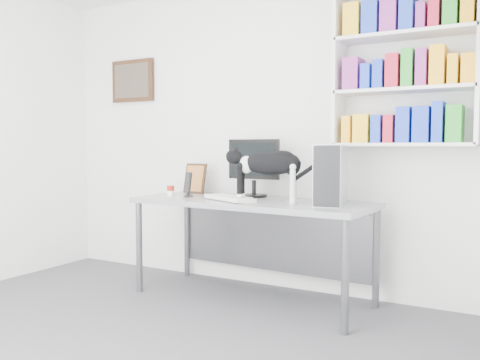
{
  "coord_description": "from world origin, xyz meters",
  "views": [
    {
      "loc": [
        2.18,
        -2.03,
        1.23
      ],
      "look_at": [
        0.19,
        1.53,
        0.97
      ],
      "focal_mm": 38.0,
      "sensor_mm": 36.0,
      "label": 1
    }
  ],
  "objects_px": {
    "soup_can": "(171,191)",
    "cat": "(269,176)",
    "keyboard": "(230,198)",
    "bookshelf": "(405,63)",
    "pc_tower": "(331,175)",
    "leaning_print": "(195,178)",
    "speaker": "(188,184)",
    "desk": "(251,250)",
    "monitor": "(254,168)"
  },
  "relations": [
    {
      "from": "soup_can",
      "to": "cat",
      "type": "height_order",
      "value": "cat"
    },
    {
      "from": "soup_can",
      "to": "keyboard",
      "type": "bearing_deg",
      "value": -4.79
    },
    {
      "from": "bookshelf",
      "to": "pc_tower",
      "type": "relative_size",
      "value": 2.82
    },
    {
      "from": "leaning_print",
      "to": "soup_can",
      "type": "height_order",
      "value": "leaning_print"
    },
    {
      "from": "speaker",
      "to": "leaning_print",
      "type": "bearing_deg",
      "value": 132.5
    },
    {
      "from": "desk",
      "to": "keyboard",
      "type": "xyz_separation_m",
      "value": [
        -0.13,
        -0.12,
        0.42
      ]
    },
    {
      "from": "soup_can",
      "to": "speaker",
      "type": "bearing_deg",
      "value": 5.5
    },
    {
      "from": "speaker",
      "to": "soup_can",
      "type": "bearing_deg",
      "value": -156.64
    },
    {
      "from": "monitor",
      "to": "keyboard",
      "type": "xyz_separation_m",
      "value": [
        -0.04,
        -0.34,
        -0.23
      ]
    },
    {
      "from": "speaker",
      "to": "soup_can",
      "type": "relative_size",
      "value": 2.41
    },
    {
      "from": "cat",
      "to": "monitor",
      "type": "bearing_deg",
      "value": 115.71
    },
    {
      "from": "monitor",
      "to": "pc_tower",
      "type": "xyz_separation_m",
      "value": [
        0.75,
        -0.22,
        -0.03
      ]
    },
    {
      "from": "cat",
      "to": "bookshelf",
      "type": "bearing_deg",
      "value": 11.08
    },
    {
      "from": "cat",
      "to": "keyboard",
      "type": "bearing_deg",
      "value": 162.67
    },
    {
      "from": "bookshelf",
      "to": "monitor",
      "type": "height_order",
      "value": "bookshelf"
    },
    {
      "from": "monitor",
      "to": "keyboard",
      "type": "relative_size",
      "value": 1.04
    },
    {
      "from": "desk",
      "to": "keyboard",
      "type": "height_order",
      "value": "keyboard"
    },
    {
      "from": "keyboard",
      "to": "cat",
      "type": "distance_m",
      "value": 0.39
    },
    {
      "from": "desk",
      "to": "leaning_print",
      "type": "bearing_deg",
      "value": 163.56
    },
    {
      "from": "bookshelf",
      "to": "cat",
      "type": "distance_m",
      "value": 1.3
    },
    {
      "from": "leaning_print",
      "to": "keyboard",
      "type": "bearing_deg",
      "value": -28.02
    },
    {
      "from": "monitor",
      "to": "pc_tower",
      "type": "relative_size",
      "value": 1.13
    },
    {
      "from": "leaning_print",
      "to": "cat",
      "type": "height_order",
      "value": "cat"
    },
    {
      "from": "speaker",
      "to": "cat",
      "type": "bearing_deg",
      "value": 12.18
    },
    {
      "from": "speaker",
      "to": "monitor",
      "type": "bearing_deg",
      "value": 47.6
    },
    {
      "from": "leaning_print",
      "to": "soup_can",
      "type": "relative_size",
      "value": 3.1
    },
    {
      "from": "bookshelf",
      "to": "keyboard",
      "type": "height_order",
      "value": "bookshelf"
    },
    {
      "from": "leaning_print",
      "to": "cat",
      "type": "relative_size",
      "value": 0.43
    },
    {
      "from": "desk",
      "to": "soup_can",
      "type": "bearing_deg",
      "value": -171.28
    },
    {
      "from": "cat",
      "to": "speaker",
      "type": "bearing_deg",
      "value": 158.69
    },
    {
      "from": "desk",
      "to": "soup_can",
      "type": "distance_m",
      "value": 0.88
    },
    {
      "from": "pc_tower",
      "to": "soup_can",
      "type": "bearing_deg",
      "value": 172.32
    },
    {
      "from": "desk",
      "to": "leaning_print",
      "type": "relative_size",
      "value": 6.89
    },
    {
      "from": "bookshelf",
      "to": "pc_tower",
      "type": "bearing_deg",
      "value": -145.02
    },
    {
      "from": "speaker",
      "to": "cat",
      "type": "distance_m",
      "value": 0.8
    },
    {
      "from": "keyboard",
      "to": "leaning_print",
      "type": "distance_m",
      "value": 0.71
    },
    {
      "from": "leaning_print",
      "to": "soup_can",
      "type": "bearing_deg",
      "value": -90.24
    },
    {
      "from": "speaker",
      "to": "soup_can",
      "type": "distance_m",
      "value": 0.19
    },
    {
      "from": "pc_tower",
      "to": "cat",
      "type": "height_order",
      "value": "pc_tower"
    },
    {
      "from": "bookshelf",
      "to": "monitor",
      "type": "distance_m",
      "value": 1.44
    },
    {
      "from": "bookshelf",
      "to": "speaker",
      "type": "distance_m",
      "value": 1.96
    },
    {
      "from": "speaker",
      "to": "leaning_print",
      "type": "distance_m",
      "value": 0.35
    },
    {
      "from": "desk",
      "to": "speaker",
      "type": "bearing_deg",
      "value": -171.39
    },
    {
      "from": "pc_tower",
      "to": "soup_can",
      "type": "relative_size",
      "value": 4.83
    },
    {
      "from": "leaning_print",
      "to": "cat",
      "type": "xyz_separation_m",
      "value": [
        0.94,
        -0.39,
        0.06
      ]
    },
    {
      "from": "desk",
      "to": "leaning_print",
      "type": "height_order",
      "value": "leaning_print"
    },
    {
      "from": "desk",
      "to": "pc_tower",
      "type": "xyz_separation_m",
      "value": [
        0.66,
        0.0,
        0.62
      ]
    },
    {
      "from": "soup_can",
      "to": "pc_tower",
      "type": "bearing_deg",
      "value": 2.95
    },
    {
      "from": "monitor",
      "to": "soup_can",
      "type": "height_order",
      "value": "monitor"
    },
    {
      "from": "bookshelf",
      "to": "monitor",
      "type": "bearing_deg",
      "value": -175.58
    }
  ]
}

